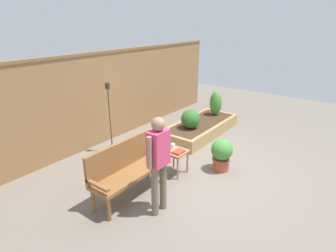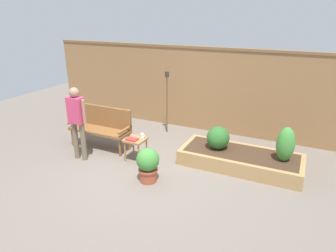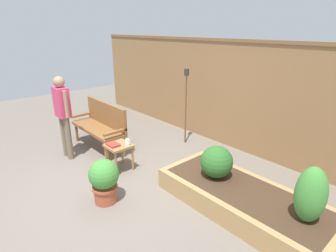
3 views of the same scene
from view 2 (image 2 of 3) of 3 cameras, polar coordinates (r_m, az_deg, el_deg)
ground_plane at (r=6.09m, az=-4.75°, el=-8.10°), size 14.00×14.00×0.00m
fence_back at (r=7.90m, az=4.54°, el=7.26°), size 8.40×0.14×2.16m
garden_bench at (r=7.00m, az=-12.52°, el=0.33°), size 1.44×0.48×0.94m
side_table at (r=6.29m, az=-6.20°, el=-3.14°), size 0.40×0.40×0.48m
cup_on_table at (r=6.30m, az=-4.98°, el=-1.80°), size 0.12×0.08×0.09m
book_on_table at (r=6.20m, az=-6.87°, el=-2.53°), size 0.23×0.17×0.04m
potted_boxwood at (r=5.50m, az=-3.85°, el=-7.16°), size 0.42×0.42×0.65m
raised_planter_bed at (r=6.28m, az=13.62°, el=-6.18°), size 2.40×1.00×0.30m
shrub_near_bench at (r=6.22m, az=9.52°, el=-2.21°), size 0.47×0.47×0.47m
shrub_far_corner at (r=6.00m, az=21.51°, el=-3.27°), size 0.34×0.34×0.68m
tiki_torch at (r=7.51m, az=-0.21°, el=6.67°), size 0.10×0.10×1.59m
person_by_bench at (r=6.38m, az=-17.00°, el=1.56°), size 0.47×0.20×1.56m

